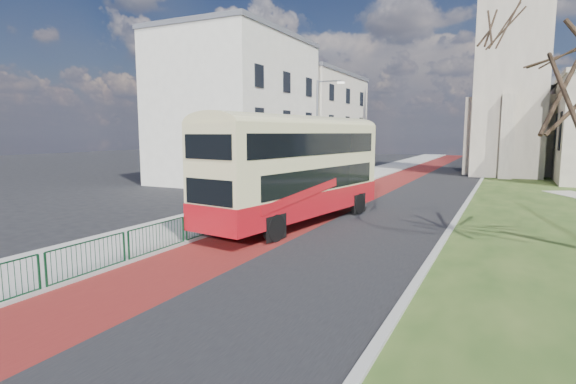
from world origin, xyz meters
The scene contains 12 objects.
ground centered at (0.00, 0.00, 0.00)m, with size 160.00×160.00×0.00m, color black.
road_carriageway centered at (1.50, 20.00, 0.01)m, with size 9.00×120.00×0.01m, color black.
bus_lane centered at (-1.20, 20.00, 0.01)m, with size 3.40×120.00×0.01m, color #591414.
pavement_west centered at (-5.00, 20.00, 0.06)m, with size 4.00×120.00×0.12m, color gray.
kerb_west centered at (-3.00, 20.00, 0.07)m, with size 0.25×120.00×0.13m, color #999993.
kerb_east centered at (6.10, 22.00, 0.07)m, with size 0.25×80.00×0.13m, color #999993.
pedestrian_railing centered at (-2.95, 4.00, 0.55)m, with size 0.07×24.00×1.12m.
gothic_church centered at (12.56, 38.00, 13.13)m, with size 16.38×18.00×40.00m.
street_block_near centered at (-14.00, 22.00, 6.51)m, with size 10.30×14.30×13.00m.
street_block_far centered at (-14.00, 38.00, 5.76)m, with size 10.30×16.30×11.50m.
streetlamp centered at (-4.35, 18.00, 4.59)m, with size 2.13×0.18×8.00m.
bus centered at (-0.73, 6.55, 2.83)m, with size 4.45×12.12×4.95m.
Camera 1 is at (8.29, -12.75, 4.34)m, focal length 28.00 mm.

